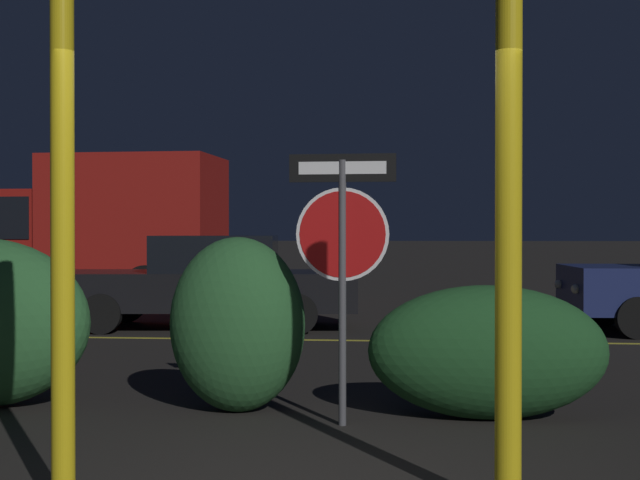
{
  "coord_description": "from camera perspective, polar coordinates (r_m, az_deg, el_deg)",
  "views": [
    {
      "loc": [
        0.61,
        -4.85,
        1.53
      ],
      "look_at": [
        -0.26,
        4.38,
        1.43
      ],
      "focal_mm": 50.0,
      "sensor_mm": 36.0,
      "label": 1
    }
  ],
  "objects": [
    {
      "name": "road_center_stripe",
      "position": [
        12.47,
        2.58,
        -6.44
      ],
      "size": [
        43.43,
        0.12,
        0.01
      ],
      "primitive_type": "cube",
      "color": "gold",
      "rests_on": "ground_plane"
    },
    {
      "name": "stop_sign",
      "position": [
        6.98,
        1.44,
        0.37
      ],
      "size": [
        0.84,
        0.06,
        2.13
      ],
      "rotation": [
        0.0,
        0.0,
        -0.04
      ],
      "color": "#4C4C51",
      "rests_on": "ground_plane"
    },
    {
      "name": "yellow_pole_left",
      "position": [
        5.01,
        -16.15,
        0.05
      ],
      "size": [
        0.13,
        0.13,
        2.97
      ],
      "primitive_type": "cylinder",
      "color": "yellow",
      "rests_on": "ground_plane"
    },
    {
      "name": "yellow_pole_right",
      "position": [
        4.91,
        11.97,
        -0.66
      ],
      "size": [
        0.14,
        0.14,
        2.85
      ],
      "primitive_type": "cylinder",
      "color": "yellow",
      "rests_on": "ground_plane"
    },
    {
      "name": "hedge_bush_2",
      "position": [
        7.58,
        -5.31,
        -5.39
      ],
      "size": [
        1.15,
        0.85,
        1.48
      ],
      "primitive_type": "ellipsoid",
      "color": "#285B2D",
      "rests_on": "ground_plane"
    },
    {
      "name": "hedge_bush_3",
      "position": [
        7.4,
        10.64,
        -7.06
      ],
      "size": [
        1.94,
        0.84,
        1.09
      ],
      "primitive_type": "ellipsoid",
      "color": "#1E4C23",
      "rests_on": "ground_plane"
    },
    {
      "name": "passing_car_2",
      "position": [
        14.12,
        -7.12,
        -2.7
      ],
      "size": [
        4.9,
        2.17,
        1.45
      ],
      "rotation": [
        0.0,
        0.0,
        1.66
      ],
      "color": "black",
      "rests_on": "ground_plane"
    },
    {
      "name": "delivery_truck",
      "position": [
        19.9,
        -14.58,
        0.9
      ],
      "size": [
        5.76,
        2.79,
        3.12
      ],
      "rotation": [
        0.0,
        0.0,
        1.53
      ],
      "color": "maroon",
      "rests_on": "ground_plane"
    }
  ]
}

